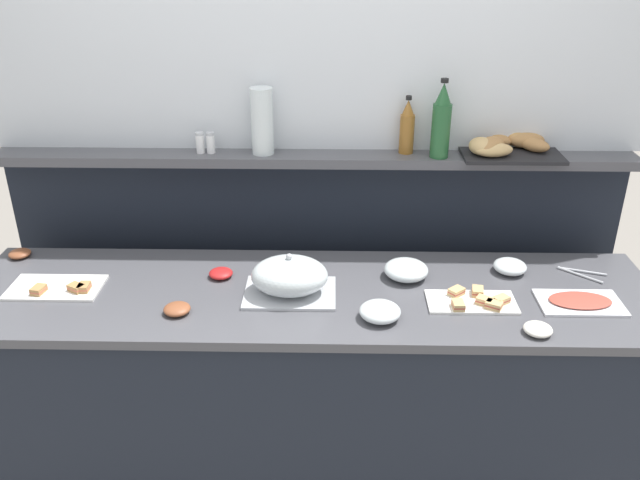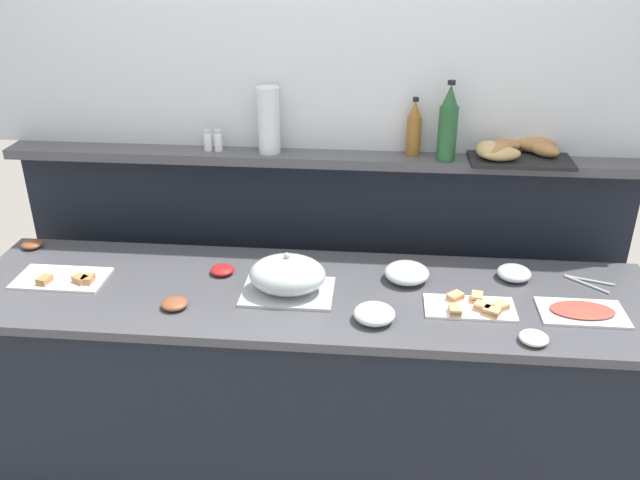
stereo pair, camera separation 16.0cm
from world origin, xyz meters
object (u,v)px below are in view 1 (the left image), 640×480
(sandwich_platter_front, at_px, (474,301))
(glass_bowl_medium, at_px, (380,312))
(glass_bowl_small, at_px, (510,267))
(pepper_shaker, at_px, (211,143))
(vinegar_bottle_amber, at_px, (407,128))
(condiment_bowl_cream, at_px, (177,309))
(condiment_bowl_dark, at_px, (20,253))
(condiment_bowl_teal, at_px, (221,273))
(wine_bottle_green, at_px, (441,122))
(sandwich_platter_rear, at_px, (57,288))
(serving_cloche, at_px, (290,277))
(serving_tongs, at_px, (580,273))
(condiment_bowl_red, at_px, (538,329))
(bread_basket, at_px, (506,146))
(cold_cuts_platter, at_px, (580,302))
(glass_bowl_large, at_px, (406,271))
(water_carafe, at_px, (262,121))
(salt_shaker, at_px, (200,143))

(sandwich_platter_front, distance_m, glass_bowl_medium, 0.37)
(glass_bowl_small, xyz_separation_m, pepper_shaker, (-1.21, 0.27, 0.42))
(glass_bowl_medium, distance_m, vinegar_bottle_amber, 0.81)
(pepper_shaker, bearing_deg, glass_bowl_small, -12.76)
(condiment_bowl_cream, bearing_deg, condiment_bowl_dark, 150.69)
(condiment_bowl_teal, bearing_deg, condiment_bowl_dark, 169.91)
(glass_bowl_small, relative_size, condiment_bowl_dark, 1.47)
(wine_bottle_green, bearing_deg, pepper_shaker, 178.17)
(sandwich_platter_rear, xyz_separation_m, condiment_bowl_dark, (-0.26, 0.27, 0.01))
(serving_cloche, distance_m, condiment_bowl_teal, 0.31)
(serving_tongs, bearing_deg, condiment_bowl_red, -123.76)
(sandwich_platter_rear, xyz_separation_m, bread_basket, (1.74, 0.46, 0.43))
(sandwich_platter_front, bearing_deg, cold_cuts_platter, 0.87)
(glass_bowl_medium, relative_size, glass_bowl_small, 1.12)
(cold_cuts_platter, height_order, condiment_bowl_red, condiment_bowl_red)
(serving_cloche, height_order, pepper_shaker, pepper_shaker)
(glass_bowl_large, xyz_separation_m, condiment_bowl_dark, (-1.59, 0.14, -0.02))
(serving_cloche, height_order, water_carafe, water_carafe)
(cold_cuts_platter, relative_size, glass_bowl_large, 1.75)
(condiment_bowl_dark, xyz_separation_m, wine_bottle_green, (1.73, 0.15, 0.52))
(condiment_bowl_red, xyz_separation_m, salt_shaker, (-1.24, 0.71, 0.42))
(sandwich_platter_front, relative_size, sandwich_platter_rear, 0.93)
(condiment_bowl_dark, height_order, bread_basket, bread_basket)
(condiment_bowl_red, xyz_separation_m, condiment_bowl_teal, (-1.13, 0.37, -0.00))
(condiment_bowl_dark, bearing_deg, pepper_shaker, 12.99)
(vinegar_bottle_amber, relative_size, salt_shaker, 2.71)
(glass_bowl_medium, distance_m, wine_bottle_green, 0.83)
(wine_bottle_green, distance_m, salt_shaker, 0.98)
(serving_cloche, height_order, condiment_bowl_red, serving_cloche)
(wine_bottle_green, bearing_deg, glass_bowl_medium, -113.49)
(glass_bowl_small, height_order, wine_bottle_green, wine_bottle_green)
(cold_cuts_platter, relative_size, glass_bowl_small, 2.31)
(wine_bottle_green, distance_m, water_carafe, 0.72)
(condiment_bowl_teal, bearing_deg, condiment_bowl_red, -18.04)
(condiment_bowl_teal, height_order, salt_shaker, salt_shaker)
(sandwich_platter_front, height_order, condiment_bowl_dark, sandwich_platter_front)
(cold_cuts_platter, relative_size, serving_tongs, 1.68)
(glass_bowl_small, height_order, vinegar_bottle_amber, vinegar_bottle_amber)
(water_carafe, bearing_deg, wine_bottle_green, -2.38)
(sandwich_platter_rear, relative_size, glass_bowl_medium, 2.37)
(cold_cuts_platter, distance_m, water_carafe, 1.40)
(glass_bowl_small, distance_m, water_carafe, 1.15)
(sandwich_platter_rear, height_order, vinegar_bottle_amber, vinegar_bottle_amber)
(sandwich_platter_rear, height_order, bread_basket, bread_basket)
(glass_bowl_medium, distance_m, salt_shaker, 1.04)
(cold_cuts_platter, xyz_separation_m, glass_bowl_small, (-0.20, 0.24, 0.01))
(condiment_bowl_dark, relative_size, serving_tongs, 0.50)
(condiment_bowl_cream, distance_m, wine_bottle_green, 1.25)
(sandwich_platter_rear, height_order, water_carafe, water_carafe)
(condiment_bowl_teal, xyz_separation_m, water_carafe, (0.15, 0.34, 0.52))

